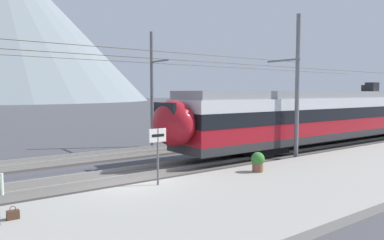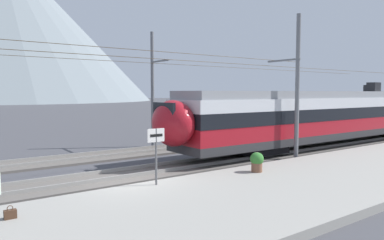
# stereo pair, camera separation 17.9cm
# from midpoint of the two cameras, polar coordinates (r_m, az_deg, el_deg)

# --- Properties ---
(ground_plane) EXTENTS (400.00, 400.00, 0.00)m
(ground_plane) POSITION_cam_midpoint_polar(r_m,az_deg,el_deg) (14.81, -9.82, -10.41)
(ground_plane) COLOR #424247
(platform_slab) EXTENTS (120.00, 6.74, 0.29)m
(platform_slab) POSITION_cam_midpoint_polar(r_m,az_deg,el_deg) (11.44, -0.56, -14.06)
(platform_slab) COLOR gray
(platform_slab) RESTS_ON ground
(track_near) EXTENTS (120.00, 3.00, 0.28)m
(track_near) POSITION_cam_midpoint_polar(r_m,az_deg,el_deg) (16.30, -12.52, -8.83)
(track_near) COLOR #5B5651
(track_near) RESTS_ON ground
(track_far) EXTENTS (120.00, 3.00, 0.28)m
(track_far) POSITION_cam_midpoint_polar(r_m,az_deg,el_deg) (21.09, -18.24, -5.93)
(track_far) COLOR #5B5651
(track_far) RESTS_ON ground
(train_near_platform) EXTENTS (29.25, 3.02, 4.27)m
(train_near_platform) POSITION_cam_midpoint_polar(r_m,az_deg,el_deg) (27.50, 21.79, 0.87)
(train_near_platform) COLOR #2D2D30
(train_near_platform) RESTS_ON track_near
(train_far_track) EXTENTS (30.12, 3.01, 4.27)m
(train_far_track) POSITION_cam_midpoint_polar(r_m,az_deg,el_deg) (37.79, 22.25, 1.73)
(train_far_track) COLOR #2D2D30
(train_far_track) RESTS_ON track_far
(catenary_mast_mid) EXTENTS (42.09, 2.29, 7.99)m
(catenary_mast_mid) POSITION_cam_midpoint_polar(r_m,az_deg,el_deg) (20.61, 15.81, 5.24)
(catenary_mast_mid) COLOR slate
(catenary_mast_mid) RESTS_ON ground
(catenary_mast_far_side) EXTENTS (42.09, 2.28, 7.90)m
(catenary_mast_far_side) POSITION_cam_midpoint_polar(r_m,az_deg,el_deg) (24.91, -6.42, 5.17)
(catenary_mast_far_side) COLOR slate
(catenary_mast_far_side) RESTS_ON ground
(platform_sign) EXTENTS (0.70, 0.08, 2.13)m
(platform_sign) POSITION_cam_midpoint_polar(r_m,az_deg,el_deg) (13.50, -5.84, -3.76)
(platform_sign) COLOR #59595B
(platform_sign) RESTS_ON platform_slab
(handbag_beside_passenger) EXTENTS (0.32, 0.18, 0.37)m
(handbag_beside_passenger) POSITION_cam_midpoint_polar(r_m,az_deg,el_deg) (11.36, -26.95, -13.23)
(handbag_beside_passenger) COLOR #472D1E
(handbag_beside_passenger) RESTS_ON platform_slab
(potted_plant_platform_edge) EXTENTS (0.59, 0.59, 0.87)m
(potted_plant_platform_edge) POSITION_cam_midpoint_polar(r_m,az_deg,el_deg) (16.08, 10.08, -6.39)
(potted_plant_platform_edge) COLOR brown
(potted_plant_platform_edge) RESTS_ON platform_slab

